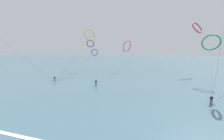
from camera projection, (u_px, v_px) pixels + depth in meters
sea_water at (141, 62)px, 107.24m from camera, size 400.00×200.00×0.08m
surfer_amber at (96, 83)px, 37.39m from camera, size 1.40×0.71×1.70m
surfer_ivory at (54, 79)px, 42.12m from camera, size 1.40×0.73×1.70m
surfer_navy at (211, 101)px, 24.95m from camera, size 1.40×0.58×1.70m
kite_violet at (90, 44)px, 60.42m from camera, size 4.32×23.05×13.63m
kite_magenta at (127, 46)px, 60.29m from camera, size 5.92×29.26×13.26m
kite_emerald at (211, 42)px, 38.75m from camera, size 7.78×19.57×13.82m
kite_crimson at (197, 28)px, 53.74m from camera, size 5.68×54.86×19.91m
kite_lime at (90, 35)px, 52.76m from camera, size 7.18×17.56×17.32m
kite_cobalt at (94, 52)px, 66.67m from camera, size 3.57×28.04×9.66m
wave_crest_mid at (29, 139)px, 15.59m from camera, size 10.70×0.82×0.12m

